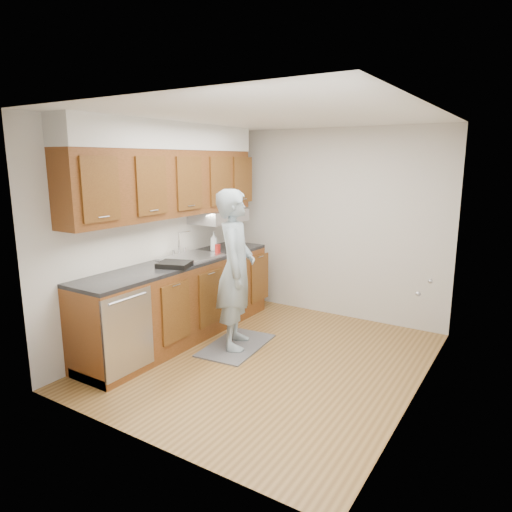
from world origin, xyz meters
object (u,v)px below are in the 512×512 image
(soap_bottle_a, at_px, (214,241))
(dish_rack, at_px, (174,264))
(soap_bottle_b, at_px, (233,244))
(soda_can, at_px, (218,249))
(person, at_px, (236,259))
(steel_can, at_px, (236,247))

(soap_bottle_a, height_order, dish_rack, soap_bottle_a)
(soap_bottle_a, relative_size, dish_rack, 0.73)
(soap_bottle_b, bearing_deg, dish_rack, -92.07)
(soda_can, bearing_deg, person, -36.65)
(person, distance_m, soap_bottle_b, 0.86)
(soap_bottle_a, xyz_separation_m, soap_bottle_b, (0.21, 0.13, -0.04))
(soap_bottle_a, bearing_deg, steel_can, 33.01)
(soda_can, height_order, dish_rack, soda_can)
(soap_bottle_b, bearing_deg, soda_can, -98.03)
(soda_can, bearing_deg, dish_rack, -89.97)
(soap_bottle_a, distance_m, soap_bottle_b, 0.25)
(dish_rack, bearing_deg, person, 15.09)
(soap_bottle_a, bearing_deg, dish_rack, -79.80)
(soap_bottle_a, relative_size, steel_can, 2.24)
(soda_can, xyz_separation_m, dish_rack, (0.00, -0.79, -0.04))
(person, distance_m, soap_bottle_a, 0.92)
(soap_bottle_b, distance_m, dish_rack, 1.07)
(person, xyz_separation_m, soap_bottle_b, (-0.52, 0.69, 0.01))
(soda_can, xyz_separation_m, steel_can, (0.07, 0.30, -0.01))
(person, distance_m, soda_can, 0.69)
(steel_can, distance_m, dish_rack, 1.09)
(soap_bottle_a, xyz_separation_m, dish_rack, (0.17, -0.93, -0.10))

